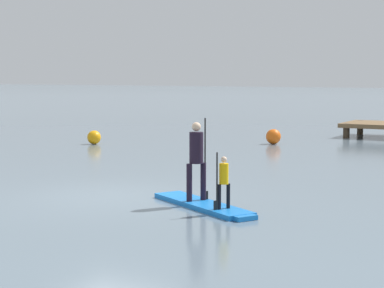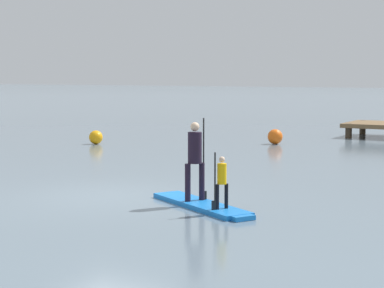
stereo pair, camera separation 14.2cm
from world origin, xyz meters
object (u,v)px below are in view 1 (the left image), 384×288
at_px(paddler_child_solo, 223,180).
at_px(mooring_buoy_mid, 273,137).
at_px(paddleboard_near, 204,205).
at_px(mooring_buoy_near, 94,137).
at_px(paddler_adult, 197,156).

distance_m(paddler_child_solo, mooring_buoy_mid, 13.79).
distance_m(paddleboard_near, mooring_buoy_near, 13.51).
height_order(paddler_adult, paddler_child_solo, paddler_adult).
bearing_deg(paddler_adult, mooring_buoy_mid, 105.21).
distance_m(paddleboard_near, mooring_buoy_mid, 13.24).
relative_size(paddler_child_solo, mooring_buoy_near, 2.10).
bearing_deg(paddler_child_solo, paddler_adult, 149.07).
distance_m(paddleboard_near, paddler_child_solo, 0.97).
bearing_deg(paddler_child_solo, paddleboard_near, 149.12).
distance_m(paddler_adult, mooring_buoy_mid, 13.04).
xyz_separation_m(paddler_child_solo, mooring_buoy_near, (-10.44, 9.66, -0.41)).
height_order(paddleboard_near, mooring_buoy_mid, mooring_buoy_mid).
bearing_deg(mooring_buoy_mid, paddler_adult, -74.79).
xyz_separation_m(mooring_buoy_near, mooring_buoy_mid, (6.13, 3.43, 0.03)).
distance_m(paddler_child_solo, mooring_buoy_near, 14.23).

